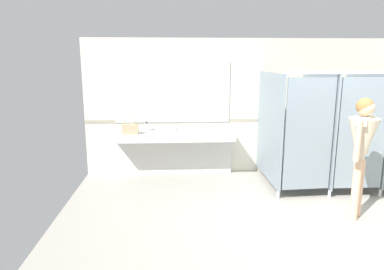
% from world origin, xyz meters
% --- Properties ---
extents(ground_plane, '(7.73, 5.96, 0.10)m').
position_xyz_m(ground_plane, '(0.00, 0.00, -0.05)').
color(ground_plane, '#9E998E').
extents(wall_back, '(7.73, 0.12, 2.62)m').
position_xyz_m(wall_back, '(0.00, 2.74, 1.31)').
color(wall_back, beige).
rests_on(wall_back, ground_plane).
extents(wall_back_tile_band, '(7.73, 0.01, 0.06)m').
position_xyz_m(wall_back_tile_band, '(0.00, 2.68, 1.05)').
color(wall_back_tile_band, '#9E937F').
rests_on(wall_back_tile_band, wall_back).
extents(vanity_counter, '(2.31, 0.53, 0.99)m').
position_xyz_m(vanity_counter, '(-2.18, 2.48, 0.64)').
color(vanity_counter, silver).
rests_on(vanity_counter, ground_plane).
extents(mirror_panel, '(2.21, 0.02, 1.16)m').
position_xyz_m(mirror_panel, '(-2.18, 2.67, 1.61)').
color(mirror_panel, silver).
rests_on(mirror_panel, wall_back).
extents(bathroom_stalls, '(2.63, 1.52, 2.04)m').
position_xyz_m(bathroom_stalls, '(0.80, 1.71, 1.07)').
color(bathroom_stalls, gray).
rests_on(bathroom_stalls, ground_plane).
extents(person_standing, '(0.56, 0.56, 1.72)m').
position_xyz_m(person_standing, '(0.40, 0.46, 1.09)').
color(person_standing, '#DBAD89').
rests_on(person_standing, ground_plane).
extents(handbag, '(0.30, 0.11, 0.34)m').
position_xyz_m(handbag, '(-2.95, 2.26, 0.99)').
color(handbag, tan).
rests_on(handbag, vanity_counter).
extents(soap_dispenser, '(0.07, 0.07, 0.18)m').
position_xyz_m(soap_dispenser, '(-2.67, 2.55, 0.96)').
color(soap_dispenser, white).
rests_on(soap_dispenser, vanity_counter).
extents(paper_cup, '(0.07, 0.07, 0.08)m').
position_xyz_m(paper_cup, '(-1.99, 2.37, 0.92)').
color(paper_cup, beige).
rests_on(paper_cup, vanity_counter).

